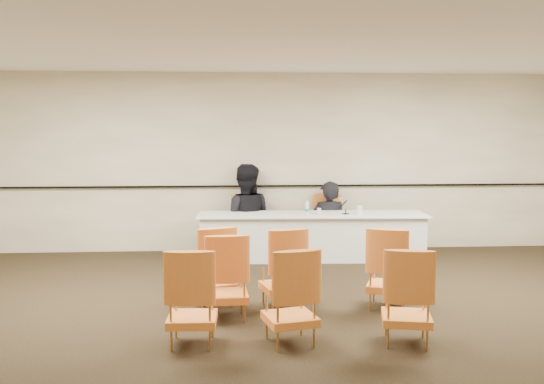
{
  "coord_description": "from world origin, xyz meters",
  "views": [
    {
      "loc": [
        -0.8,
        -6.22,
        2.07
      ],
      "look_at": [
        -0.19,
        2.6,
        1.14
      ],
      "focal_mm": 40.0,
      "sensor_mm": 36.0,
      "label": 1
    }
  ],
  "objects_px": {
    "panelist_second": "(245,221)",
    "aud_chair_extra": "(226,276)",
    "microphone": "(346,206)",
    "water_bottle": "(307,207)",
    "coffee_cup": "(360,210)",
    "aud_chair_back_mid": "(290,296)",
    "aud_chair_front_right": "(388,267)",
    "aud_chair_front_left": "(212,266)",
    "drinking_glass": "(319,211)",
    "aud_chair_back_right": "(407,295)",
    "aud_chair_back_left": "(192,296)",
    "panel_table": "(312,236)",
    "aud_chair_front_mid": "(283,268)",
    "panelist_second_chair": "(245,224)",
    "panelist_main_chair": "(329,224)",
    "panelist_main": "(329,231)"
  },
  "relations": [
    {
      "from": "panel_table",
      "to": "microphone",
      "type": "bearing_deg",
      "value": -9.29
    },
    {
      "from": "panelist_main_chair",
      "to": "aud_chair_front_right",
      "type": "bearing_deg",
      "value": -84.36
    },
    {
      "from": "aud_chair_front_left",
      "to": "panelist_second_chair",
      "type": "bearing_deg",
      "value": 60.42
    },
    {
      "from": "aud_chair_front_mid",
      "to": "aud_chair_back_mid",
      "type": "distance_m",
      "value": 1.17
    },
    {
      "from": "panel_table",
      "to": "water_bottle",
      "type": "relative_size",
      "value": 16.29
    },
    {
      "from": "panelist_second",
      "to": "aud_chair_back_left",
      "type": "distance_m",
      "value": 4.38
    },
    {
      "from": "panelist_second",
      "to": "panelist_second_chair",
      "type": "distance_m",
      "value": 0.05
    },
    {
      "from": "coffee_cup",
      "to": "aud_chair_front_right",
      "type": "distance_m",
      "value": 2.57
    },
    {
      "from": "panelist_main",
      "to": "aud_chair_extra",
      "type": "relative_size",
      "value": 1.78
    },
    {
      "from": "drinking_glass",
      "to": "aud_chair_back_mid",
      "type": "bearing_deg",
      "value": -102.59
    },
    {
      "from": "panelist_second",
      "to": "aud_chair_extra",
      "type": "relative_size",
      "value": 2.03
    },
    {
      "from": "coffee_cup",
      "to": "aud_chair_front_mid",
      "type": "xyz_separation_m",
      "value": [
        -1.43,
        -2.47,
        -0.32
      ]
    },
    {
      "from": "panelist_main_chair",
      "to": "panelist_second",
      "type": "height_order",
      "value": "panelist_second"
    },
    {
      "from": "aud_chair_back_mid",
      "to": "aud_chair_back_right",
      "type": "xyz_separation_m",
      "value": [
        1.12,
        -0.06,
        0.0
      ]
    },
    {
      "from": "aud_chair_back_left",
      "to": "aud_chair_front_left",
      "type": "bearing_deg",
      "value": 85.13
    },
    {
      "from": "coffee_cup",
      "to": "aud_chair_extra",
      "type": "relative_size",
      "value": 0.15
    },
    {
      "from": "water_bottle",
      "to": "aud_chair_front_right",
      "type": "relative_size",
      "value": 0.23
    },
    {
      "from": "coffee_cup",
      "to": "aud_chair_front_left",
      "type": "bearing_deg",
      "value": -134.05
    },
    {
      "from": "panel_table",
      "to": "aud_chair_front_mid",
      "type": "distance_m",
      "value": 2.71
    },
    {
      "from": "panelist_main",
      "to": "aud_chair_front_mid",
      "type": "distance_m",
      "value": 3.32
    },
    {
      "from": "microphone",
      "to": "water_bottle",
      "type": "bearing_deg",
      "value": 148.24
    },
    {
      "from": "panel_table",
      "to": "microphone",
      "type": "distance_m",
      "value": 0.72
    },
    {
      "from": "panelist_second_chair",
      "to": "microphone",
      "type": "height_order",
      "value": "microphone"
    },
    {
      "from": "panelist_second_chair",
      "to": "aud_chair_extra",
      "type": "xyz_separation_m",
      "value": [
        -0.3,
        -3.55,
        0.0
      ]
    },
    {
      "from": "microphone",
      "to": "aud_chair_front_right",
      "type": "bearing_deg",
      "value": -111.73
    },
    {
      "from": "microphone",
      "to": "panelist_second",
      "type": "bearing_deg",
      "value": 133.98
    },
    {
      "from": "coffee_cup",
      "to": "panelist_main_chair",
      "type": "bearing_deg",
      "value": 119.25
    },
    {
      "from": "microphone",
      "to": "aud_chair_back_right",
      "type": "height_order",
      "value": "microphone"
    },
    {
      "from": "coffee_cup",
      "to": "aud_chair_back_mid",
      "type": "relative_size",
      "value": 0.15
    },
    {
      "from": "aud_chair_front_right",
      "to": "panelist_second",
      "type": "bearing_deg",
      "value": 135.61
    },
    {
      "from": "drinking_glass",
      "to": "aud_chair_extra",
      "type": "xyz_separation_m",
      "value": [
        -1.45,
        -2.9,
        -0.3
      ]
    },
    {
      "from": "microphone",
      "to": "aud_chair_front_mid",
      "type": "distance_m",
      "value": 2.81
    },
    {
      "from": "panelist_second",
      "to": "aud_chair_extra",
      "type": "distance_m",
      "value": 3.56
    },
    {
      "from": "microphone",
      "to": "aud_chair_back_left",
      "type": "distance_m",
      "value": 4.25
    },
    {
      "from": "panelist_main_chair",
      "to": "drinking_glass",
      "type": "xyz_separation_m",
      "value": [
        -0.25,
        -0.58,
        0.3
      ]
    },
    {
      "from": "aud_chair_front_left",
      "to": "aud_chair_extra",
      "type": "distance_m",
      "value": 0.52
    },
    {
      "from": "aud_chair_back_right",
      "to": "drinking_glass",
      "type": "bearing_deg",
      "value": 106.26
    },
    {
      "from": "aud_chair_front_left",
      "to": "aud_chair_front_mid",
      "type": "distance_m",
      "value": 0.83
    },
    {
      "from": "panel_table",
      "to": "coffee_cup",
      "type": "height_order",
      "value": "coffee_cup"
    },
    {
      "from": "aud_chair_back_left",
      "to": "aud_chair_extra",
      "type": "xyz_separation_m",
      "value": [
        0.32,
        0.79,
        0.0
      ]
    },
    {
      "from": "aud_chair_front_left",
      "to": "aud_chair_front_right",
      "type": "distance_m",
      "value": 2.04
    },
    {
      "from": "coffee_cup",
      "to": "aud_chair_front_left",
      "type": "relative_size",
      "value": 0.15
    },
    {
      "from": "coffee_cup",
      "to": "panelist_main",
      "type": "bearing_deg",
      "value": 119.25
    },
    {
      "from": "drinking_glass",
      "to": "aud_chair_front_mid",
      "type": "xyz_separation_m",
      "value": [
        -0.8,
        -2.56,
        -0.3
      ]
    },
    {
      "from": "coffee_cup",
      "to": "aud_chair_back_mid",
      "type": "xyz_separation_m",
      "value": [
        -1.46,
        -3.64,
        -0.32
      ]
    },
    {
      "from": "panelist_second_chair",
      "to": "microphone",
      "type": "relative_size",
      "value": 3.61
    },
    {
      "from": "panelist_second_chair",
      "to": "coffee_cup",
      "type": "bearing_deg",
      "value": -19.93
    },
    {
      "from": "aud_chair_front_mid",
      "to": "aud_chair_extra",
      "type": "height_order",
      "value": "same"
    },
    {
      "from": "drinking_glass",
      "to": "aud_chair_front_left",
      "type": "height_order",
      "value": "aud_chair_front_left"
    },
    {
      "from": "aud_chair_front_left",
      "to": "aud_chair_front_right",
      "type": "relative_size",
      "value": 1.0
    }
  ]
}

